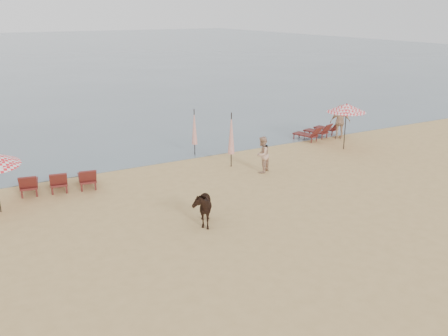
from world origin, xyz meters
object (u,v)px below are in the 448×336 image
(umbrella_closed_left, at_px, (194,127))
(cow, at_px, (201,206))
(umbrella_open_right, at_px, (347,108))
(umbrella_closed_right, at_px, (231,134))
(beachgoer_right_a, at_px, (262,155))
(lounger_cluster_right, at_px, (319,131))
(beachgoer_right_b, at_px, (340,122))
(lounger_cluster_left, at_px, (58,180))

(umbrella_closed_left, relative_size, cow, 1.54)
(umbrella_open_right, xyz_separation_m, umbrella_closed_right, (-6.51, 0.30, -0.60))
(umbrella_open_right, height_order, beachgoer_right_a, umbrella_open_right)
(umbrella_closed_left, bearing_deg, lounger_cluster_right, -2.31)
(lounger_cluster_right, xyz_separation_m, cow, (-10.99, -7.16, 0.23))
(lounger_cluster_right, bearing_deg, umbrella_closed_right, -179.66)
(beachgoer_right_a, bearing_deg, cow, 5.94)
(umbrella_closed_right, xyz_separation_m, beachgoer_right_b, (7.81, 1.49, -0.59))
(beachgoer_right_a, bearing_deg, beachgoer_right_b, 171.29)
(umbrella_closed_right, relative_size, beachgoer_right_b, 1.32)
(lounger_cluster_left, xyz_separation_m, umbrella_open_right, (14.05, -0.90, 1.71))
(lounger_cluster_right, relative_size, umbrella_open_right, 1.25)
(beachgoer_right_b, bearing_deg, lounger_cluster_right, -9.94)
(beachgoer_right_a, distance_m, beachgoer_right_b, 7.61)
(umbrella_closed_right, bearing_deg, beachgoer_right_b, 10.82)
(cow, bearing_deg, lounger_cluster_left, 145.24)
(lounger_cluster_right, bearing_deg, beachgoer_right_a, -167.10)
(umbrella_open_right, bearing_deg, umbrella_closed_right, 176.66)
(cow, bearing_deg, beachgoer_right_a, 60.20)
(lounger_cluster_left, bearing_deg, beachgoer_right_b, 13.38)
(umbrella_closed_right, xyz_separation_m, beachgoer_right_a, (0.76, -1.38, -0.73))
(umbrella_open_right, relative_size, cow, 1.59)
(umbrella_closed_left, xyz_separation_m, beachgoer_right_a, (1.39, -3.86, -0.61))
(lounger_cluster_left, height_order, beachgoer_right_a, beachgoer_right_a)
(umbrella_closed_left, height_order, cow, umbrella_closed_left)
(umbrella_open_right, height_order, umbrella_closed_left, umbrella_open_right)
(umbrella_open_right, distance_m, beachgoer_right_a, 6.00)
(umbrella_closed_left, relative_size, beachgoer_right_b, 1.22)
(lounger_cluster_left, bearing_deg, lounger_cluster_right, 16.23)
(lounger_cluster_left, xyz_separation_m, beachgoer_right_b, (15.35, 0.90, 0.51))
(umbrella_closed_right, bearing_deg, beachgoer_right_a, -61.15)
(beachgoer_right_a, height_order, beachgoer_right_b, beachgoer_right_b)
(lounger_cluster_right, relative_size, beachgoer_right_b, 1.58)
(lounger_cluster_left, relative_size, umbrella_closed_right, 1.24)
(beachgoer_right_a, xyz_separation_m, beachgoer_right_b, (7.05, 2.87, 0.14))
(umbrella_open_right, relative_size, umbrella_closed_right, 0.95)
(cow, relative_size, beachgoer_right_b, 0.79)
(umbrella_open_right, bearing_deg, lounger_cluster_left, 175.67)
(umbrella_closed_right, bearing_deg, umbrella_open_right, -2.66)
(umbrella_open_right, bearing_deg, lounger_cluster_right, 79.67)
(umbrella_open_right, bearing_deg, beachgoer_right_a, -170.04)
(umbrella_open_right, xyz_separation_m, cow, (-10.57, -4.69, -1.51))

